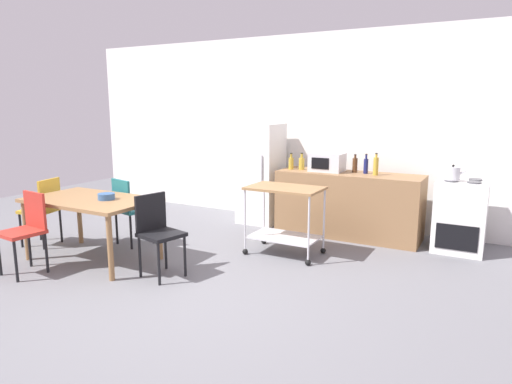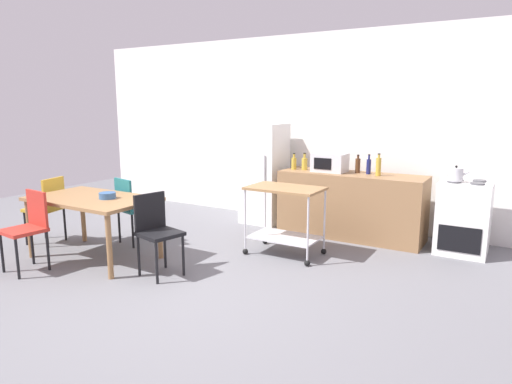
{
  "view_description": "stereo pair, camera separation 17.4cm",
  "coord_description": "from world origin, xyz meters",
  "px_view_note": "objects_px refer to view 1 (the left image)",
  "views": [
    {
      "loc": [
        2.76,
        -3.51,
        1.83
      ],
      "look_at": [
        0.18,
        1.2,
        0.8
      ],
      "focal_mm": 31.9,
      "sensor_mm": 36.0,
      "label": 1
    },
    {
      "loc": [
        2.91,
        -3.43,
        1.83
      ],
      "look_at": [
        0.18,
        1.2,
        0.8
      ],
      "focal_mm": 31.9,
      "sensor_mm": 36.0,
      "label": 2
    }
  ],
  "objects_px": {
    "bottle_sesame_oil": "(302,163)",
    "chair_black": "(158,229)",
    "refrigerator": "(261,174)",
    "dining_table": "(91,205)",
    "bottle_soy_sauce": "(355,165)",
    "chair_red": "(26,227)",
    "bottle_vinegar": "(291,163)",
    "microwave": "(327,162)",
    "chair_teal": "(130,207)",
    "chair_mustard": "(43,207)",
    "kitchen_cart": "(285,209)",
    "stove_oven": "(460,216)",
    "kettle": "(453,173)",
    "bottle_olive_oil": "(376,166)",
    "bottle_soda": "(366,166)",
    "fruit_bowl": "(106,196)"
  },
  "relations": [
    {
      "from": "bottle_vinegar",
      "to": "bottle_soy_sauce",
      "type": "bearing_deg",
      "value": 8.22
    },
    {
      "from": "fruit_bowl",
      "to": "bottle_sesame_oil",
      "type": "bearing_deg",
      "value": 59.3
    },
    {
      "from": "chair_mustard",
      "to": "chair_black",
      "type": "height_order",
      "value": "same"
    },
    {
      "from": "microwave",
      "to": "bottle_soda",
      "type": "relative_size",
      "value": 1.7
    },
    {
      "from": "chair_red",
      "to": "stove_oven",
      "type": "height_order",
      "value": "stove_oven"
    },
    {
      "from": "bottle_soda",
      "to": "bottle_vinegar",
      "type": "bearing_deg",
      "value": -174.69
    },
    {
      "from": "dining_table",
      "to": "fruit_bowl",
      "type": "xyz_separation_m",
      "value": [
        0.22,
        0.04,
        0.12
      ]
    },
    {
      "from": "bottle_sesame_oil",
      "to": "microwave",
      "type": "relative_size",
      "value": 0.54
    },
    {
      "from": "kettle",
      "to": "bottle_vinegar",
      "type": "bearing_deg",
      "value": 179.05
    },
    {
      "from": "bottle_sesame_oil",
      "to": "chair_black",
      "type": "bearing_deg",
      "value": -103.93
    },
    {
      "from": "chair_black",
      "to": "microwave",
      "type": "xyz_separation_m",
      "value": [
        1.0,
        2.49,
        0.51
      ]
    },
    {
      "from": "refrigerator",
      "to": "bottle_olive_oil",
      "type": "bearing_deg",
      "value": -3.91
    },
    {
      "from": "chair_mustard",
      "to": "kettle",
      "type": "relative_size",
      "value": 3.71
    },
    {
      "from": "bottle_sesame_oil",
      "to": "kitchen_cart",
      "type": "bearing_deg",
      "value": -76.49
    },
    {
      "from": "stove_oven",
      "to": "bottle_sesame_oil",
      "type": "relative_size",
      "value": 3.72
    },
    {
      "from": "chair_red",
      "to": "kettle",
      "type": "distance_m",
      "value": 5.02
    },
    {
      "from": "chair_red",
      "to": "chair_black",
      "type": "height_order",
      "value": "same"
    },
    {
      "from": "stove_oven",
      "to": "kettle",
      "type": "distance_m",
      "value": 0.57
    },
    {
      "from": "chair_teal",
      "to": "bottle_soda",
      "type": "height_order",
      "value": "bottle_soda"
    },
    {
      "from": "bottle_olive_oil",
      "to": "kettle",
      "type": "distance_m",
      "value": 0.97
    },
    {
      "from": "chair_mustard",
      "to": "bottle_vinegar",
      "type": "height_order",
      "value": "bottle_vinegar"
    },
    {
      "from": "chair_mustard",
      "to": "kitchen_cart",
      "type": "xyz_separation_m",
      "value": [
        2.93,
        1.18,
        0.05
      ]
    },
    {
      "from": "chair_mustard",
      "to": "microwave",
      "type": "relative_size",
      "value": 1.93
    },
    {
      "from": "chair_red",
      "to": "bottle_vinegar",
      "type": "relative_size",
      "value": 3.72
    },
    {
      "from": "bottle_sesame_oil",
      "to": "bottle_olive_oil",
      "type": "relative_size",
      "value": 0.83
    },
    {
      "from": "bottle_sesame_oil",
      "to": "bottle_soda",
      "type": "height_order",
      "value": "bottle_soda"
    },
    {
      "from": "dining_table",
      "to": "kettle",
      "type": "relative_size",
      "value": 6.26
    },
    {
      "from": "kitchen_cart",
      "to": "chair_red",
      "type": "bearing_deg",
      "value": -138.93
    },
    {
      "from": "dining_table",
      "to": "bottle_soy_sauce",
      "type": "xyz_separation_m",
      "value": [
        2.41,
        2.54,
        0.34
      ]
    },
    {
      "from": "bottle_sesame_oil",
      "to": "chair_mustard",
      "type": "bearing_deg",
      "value": -138.55
    },
    {
      "from": "chair_black",
      "to": "bottle_olive_oil",
      "type": "relative_size",
      "value": 2.99
    },
    {
      "from": "chair_red",
      "to": "chair_black",
      "type": "bearing_deg",
      "value": 30.96
    },
    {
      "from": "microwave",
      "to": "bottle_olive_oil",
      "type": "relative_size",
      "value": 1.54
    },
    {
      "from": "dining_table",
      "to": "fruit_bowl",
      "type": "bearing_deg",
      "value": 10.77
    },
    {
      "from": "chair_red",
      "to": "refrigerator",
      "type": "xyz_separation_m",
      "value": [
        1.2,
        3.2,
        0.26
      ]
    },
    {
      "from": "bottle_vinegar",
      "to": "kitchen_cart",
      "type": "bearing_deg",
      "value": -69.01
    },
    {
      "from": "chair_teal",
      "to": "microwave",
      "type": "xyz_separation_m",
      "value": [
        2.06,
        1.81,
        0.51
      ]
    },
    {
      "from": "bottle_sesame_oil",
      "to": "kettle",
      "type": "xyz_separation_m",
      "value": [
        2.05,
        -0.07,
        0.0
      ]
    },
    {
      "from": "stove_oven",
      "to": "bottle_olive_oil",
      "type": "bearing_deg",
      "value": -177.72
    },
    {
      "from": "dining_table",
      "to": "bottle_soda",
      "type": "height_order",
      "value": "bottle_soda"
    },
    {
      "from": "dining_table",
      "to": "bottle_soda",
      "type": "relative_size",
      "value": 5.54
    },
    {
      "from": "microwave",
      "to": "refrigerator",
      "type": "bearing_deg",
      "value": 175.07
    },
    {
      "from": "chair_teal",
      "to": "chair_black",
      "type": "xyz_separation_m",
      "value": [
        1.06,
        -0.68,
        0.0
      ]
    },
    {
      "from": "dining_table",
      "to": "bottle_soy_sauce",
      "type": "bearing_deg",
      "value": 46.59
    },
    {
      "from": "chair_red",
      "to": "kitchen_cart",
      "type": "bearing_deg",
      "value": 46.84
    },
    {
      "from": "stove_oven",
      "to": "bottle_sesame_oil",
      "type": "distance_m",
      "value": 2.23
    },
    {
      "from": "refrigerator",
      "to": "chair_black",
      "type": "bearing_deg",
      "value": -87.32
    },
    {
      "from": "chair_teal",
      "to": "bottle_sesame_oil",
      "type": "distance_m",
      "value": 2.5
    },
    {
      "from": "chair_red",
      "to": "chair_mustard",
      "type": "bearing_deg",
      "value": 139.72
    },
    {
      "from": "chair_teal",
      "to": "bottle_soy_sauce",
      "type": "xyz_separation_m",
      "value": [
        2.44,
        1.89,
        0.49
      ]
    }
  ]
}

